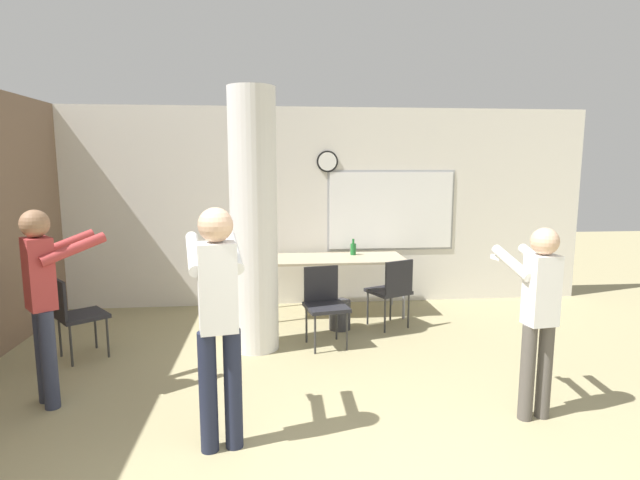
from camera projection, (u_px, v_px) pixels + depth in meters
wall_back at (314, 207)px, 7.15m from camera, size 8.00×0.15×2.80m
support_pillar at (254, 222)px, 5.31m from camera, size 0.50×0.50×2.80m
folding_table at (336, 261)px, 6.70m from camera, size 1.82×0.79×0.77m
bottle_on_table at (353, 249)px, 6.87m from camera, size 0.08×0.08×0.22m
waste_bin at (340, 315)px, 6.13m from camera, size 0.26×0.26×0.36m
chair_by_left_wall at (74, 311)px, 5.13m from camera, size 0.62×0.62×0.87m
chair_table_front at (324, 300)px, 5.56m from camera, size 0.52×0.52×0.87m
chair_table_right at (392, 288)px, 6.12m from camera, size 0.58×0.58×0.87m
person_watching_back at (44, 292)px, 4.09m from camera, size 0.65×0.60×1.65m
person_playing_side at (538, 308)px, 3.88m from camera, size 0.39×0.59×1.54m
person_playing_front at (218, 310)px, 3.44m from camera, size 0.47×0.67×1.73m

